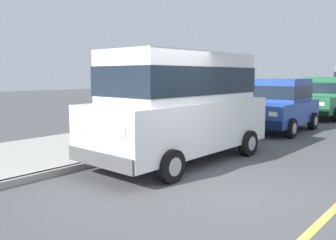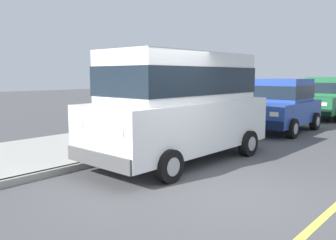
{
  "view_description": "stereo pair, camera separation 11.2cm",
  "coord_description": "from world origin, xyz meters",
  "px_view_note": "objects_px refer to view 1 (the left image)",
  "views": [
    {
      "loc": [
        3.02,
        -5.09,
        2.01
      ],
      "look_at": [
        -2.91,
        1.82,
        0.85
      ],
      "focal_mm": 37.71,
      "sensor_mm": 36.0,
      "label": 1
    },
    {
      "loc": [
        3.1,
        -5.02,
        2.01
      ],
      "look_at": [
        -2.91,
        1.82,
        0.85
      ],
      "focal_mm": 37.71,
      "sensor_mm": 36.0,
      "label": 2
    }
  ],
  "objects_px": {
    "car_green_sedan": "(327,97)",
    "dog_white": "(150,128)",
    "car_white_van": "(181,102)",
    "car_blue_hatchback": "(280,104)"
  },
  "relations": [
    {
      "from": "car_white_van",
      "to": "dog_white",
      "type": "relative_size",
      "value": 6.68
    },
    {
      "from": "dog_white",
      "to": "car_white_van",
      "type": "bearing_deg",
      "value": -29.24
    },
    {
      "from": "car_blue_hatchback",
      "to": "car_green_sedan",
      "type": "distance_m",
      "value": 5.34
    },
    {
      "from": "car_white_van",
      "to": "car_green_sedan",
      "type": "distance_m",
      "value": 11.19
    },
    {
      "from": "car_blue_hatchback",
      "to": "car_green_sedan",
      "type": "relative_size",
      "value": 0.83
    },
    {
      "from": "car_blue_hatchback",
      "to": "dog_white",
      "type": "distance_m",
      "value": 5.11
    },
    {
      "from": "car_green_sedan",
      "to": "dog_white",
      "type": "height_order",
      "value": "car_green_sedan"
    },
    {
      "from": "car_white_van",
      "to": "dog_white",
      "type": "bearing_deg",
      "value": 150.76
    },
    {
      "from": "car_blue_hatchback",
      "to": "dog_white",
      "type": "relative_size",
      "value": 5.24
    },
    {
      "from": "car_green_sedan",
      "to": "dog_white",
      "type": "distance_m",
      "value": 10.21
    }
  ]
}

